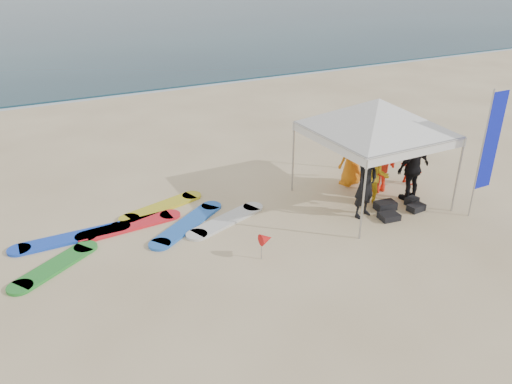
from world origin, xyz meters
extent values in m
plane|color=beige|center=(0.00, 0.00, 0.00)|extent=(120.00, 120.00, 0.00)
cube|color=#0C2633|center=(0.00, 60.00, 0.04)|extent=(160.00, 84.00, 0.08)
cube|color=silver|center=(0.00, 18.20, 0.00)|extent=(160.00, 1.20, 0.01)
imported|color=black|center=(3.35, 2.21, 0.95)|extent=(0.79, 0.62, 1.90)
imported|color=yellow|center=(3.97, 2.60, 0.83)|extent=(1.02, 0.99, 1.66)
imported|color=red|center=(4.74, 3.23, 0.93)|extent=(1.25, 0.78, 1.86)
imported|color=black|center=(5.16, 2.40, 0.96)|extent=(1.15, 0.53, 1.92)
imported|color=orange|center=(4.32, 4.02, 0.95)|extent=(1.07, 0.86, 1.89)
imported|color=red|center=(5.89, 3.23, 0.46)|extent=(0.29, 0.85, 0.91)
cylinder|color=#A5A5A8|center=(2.52, 4.44, 1.05)|extent=(0.05, 0.05, 2.10)
cylinder|color=#A5A5A8|center=(5.67, 4.44, 1.05)|extent=(0.05, 0.05, 2.10)
cylinder|color=#A5A5A8|center=(2.52, 1.30, 1.05)|extent=(0.05, 0.05, 2.10)
cylinder|color=#A5A5A8|center=(5.67, 1.30, 1.05)|extent=(0.05, 0.05, 2.10)
cube|color=silver|center=(4.10, 1.30, 1.98)|extent=(3.24, 0.02, 0.24)
cube|color=silver|center=(4.10, 4.44, 1.98)|extent=(3.24, 0.02, 0.24)
cube|color=silver|center=(2.52, 2.87, 1.98)|extent=(0.02, 3.24, 0.24)
cube|color=silver|center=(5.67, 2.87, 1.98)|extent=(0.02, 3.24, 0.24)
pyramid|color=silver|center=(4.10, 2.87, 2.93)|extent=(4.45, 4.45, 0.84)
cylinder|color=#A5A5A8|center=(5.85, 0.88, 1.71)|extent=(0.04, 0.04, 3.42)
cube|color=#0B17BB|center=(6.14, 0.88, 2.05)|extent=(0.54, 0.03, 2.54)
cylinder|color=#A5A5A8|center=(-0.03, 1.62, 0.30)|extent=(0.02, 0.02, 0.60)
cone|color=red|center=(0.09, 1.62, 0.50)|extent=(0.28, 0.28, 0.28)
cube|color=black|center=(4.13, 2.22, 0.11)|extent=(0.60, 0.43, 0.22)
cube|color=black|center=(4.82, 1.76, 0.09)|extent=(0.48, 0.34, 0.18)
cube|color=black|center=(3.84, 1.73, 0.08)|extent=(0.55, 0.46, 0.16)
cube|color=black|center=(4.99, 2.10, 0.10)|extent=(0.41, 0.33, 0.20)
cube|color=silver|center=(0.00, 3.60, 0.04)|extent=(2.10, 1.19, 0.07)
cube|color=#24852C|center=(-4.26, 3.46, 0.04)|extent=(1.81, 1.43, 0.07)
cube|color=blue|center=(-0.97, 3.90, 0.04)|extent=(2.19, 1.72, 0.07)
cube|color=red|center=(-2.30, 4.51, 0.04)|extent=(2.23, 0.67, 0.07)
cube|color=gold|center=(-1.24, 5.13, 0.04)|extent=(2.11, 1.07, 0.07)
cube|color=blue|center=(-3.72, 4.55, 0.04)|extent=(2.37, 0.55, 0.07)
camera|label=1|loc=(-4.65, -6.84, 6.27)|focal=35.00mm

